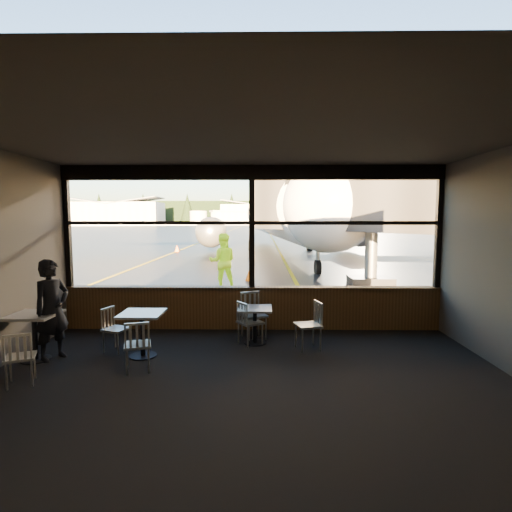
{
  "coord_description": "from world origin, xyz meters",
  "views": [
    {
      "loc": [
        0.21,
        -8.48,
        2.39
      ],
      "look_at": [
        0.07,
        1.0,
        1.5
      ],
      "focal_mm": 28.0,
      "sensor_mm": 36.0,
      "label": 1
    }
  ],
  "objects_px": {
    "cafe_table_mid": "(143,335)",
    "ground_crew": "(223,262)",
    "cafe_table_left": "(35,337)",
    "chair_left_s": "(20,358)",
    "chair_near_n": "(254,316)",
    "passenger": "(52,310)",
    "cone_nose": "(249,275)",
    "chair_mid_w": "(116,330)",
    "chair_near_w": "(250,323)",
    "chair_near_e": "(308,326)",
    "jet_bridge": "(359,218)",
    "airliner": "(282,178)",
    "cafe_table_near": "(255,326)",
    "chair_mid_s": "(138,345)",
    "cone_wing": "(177,248)"
  },
  "relations": [
    {
      "from": "cafe_table_mid",
      "to": "ground_crew",
      "type": "bearing_deg",
      "value": 83.53
    },
    {
      "from": "cafe_table_left",
      "to": "chair_left_s",
      "type": "bearing_deg",
      "value": -70.58
    },
    {
      "from": "chair_near_n",
      "to": "passenger",
      "type": "xyz_separation_m",
      "value": [
        -3.39,
        -1.22,
        0.39
      ]
    },
    {
      "from": "cone_nose",
      "to": "passenger",
      "type": "bearing_deg",
      "value": -109.41
    },
    {
      "from": "chair_mid_w",
      "to": "ground_crew",
      "type": "relative_size",
      "value": 0.42
    },
    {
      "from": "chair_near_w",
      "to": "passenger",
      "type": "relative_size",
      "value": 0.49
    },
    {
      "from": "passenger",
      "to": "ground_crew",
      "type": "distance_m",
      "value": 7.08
    },
    {
      "from": "cafe_table_mid",
      "to": "chair_near_e",
      "type": "relative_size",
      "value": 0.87
    },
    {
      "from": "ground_crew",
      "to": "cone_nose",
      "type": "xyz_separation_m",
      "value": [
        0.83,
        1.97,
        -0.74
      ]
    },
    {
      "from": "jet_bridge",
      "to": "cafe_table_mid",
      "type": "relative_size",
      "value": 14.07
    },
    {
      "from": "chair_near_w",
      "to": "ground_crew",
      "type": "xyz_separation_m",
      "value": [
        -1.1,
        5.89,
        0.53
      ]
    },
    {
      "from": "jet_bridge",
      "to": "chair_near_e",
      "type": "height_order",
      "value": "jet_bridge"
    },
    {
      "from": "jet_bridge",
      "to": "cafe_table_left",
      "type": "xyz_separation_m",
      "value": [
        -7.2,
        -7.49,
        -2.0
      ]
    },
    {
      "from": "chair_left_s",
      "to": "airliner",
      "type": "bearing_deg",
      "value": 54.87
    },
    {
      "from": "cafe_table_left",
      "to": "ground_crew",
      "type": "height_order",
      "value": "ground_crew"
    },
    {
      "from": "airliner",
      "to": "chair_mid_w",
      "type": "relative_size",
      "value": 43.18
    },
    {
      "from": "cafe_table_near",
      "to": "chair_mid_w",
      "type": "bearing_deg",
      "value": -169.16
    },
    {
      "from": "chair_left_s",
      "to": "cone_nose",
      "type": "relative_size",
      "value": 1.86
    },
    {
      "from": "cafe_table_near",
      "to": "chair_left_s",
      "type": "bearing_deg",
      "value": -149.75
    },
    {
      "from": "chair_near_e",
      "to": "chair_mid_w",
      "type": "bearing_deg",
      "value": 77.73
    },
    {
      "from": "chair_near_e",
      "to": "chair_mid_w",
      "type": "relative_size",
      "value": 1.11
    },
    {
      "from": "chair_near_e",
      "to": "chair_mid_s",
      "type": "distance_m",
      "value": 2.99
    },
    {
      "from": "chair_mid_s",
      "to": "ground_crew",
      "type": "height_order",
      "value": "ground_crew"
    },
    {
      "from": "chair_left_s",
      "to": "ground_crew",
      "type": "xyz_separation_m",
      "value": [
        2.15,
        7.78,
        0.55
      ]
    },
    {
      "from": "ground_crew",
      "to": "cafe_table_left",
      "type": "bearing_deg",
      "value": 62.45
    },
    {
      "from": "passenger",
      "to": "chair_mid_s",
      "type": "bearing_deg",
      "value": -79.98
    },
    {
      "from": "cafe_table_left",
      "to": "chair_mid_s",
      "type": "xyz_separation_m",
      "value": [
        1.87,
        -0.45,
        0.01
      ]
    },
    {
      "from": "chair_near_n",
      "to": "cafe_table_near",
      "type": "bearing_deg",
      "value": 69.88
    },
    {
      "from": "chair_near_n",
      "to": "ground_crew",
      "type": "xyz_separation_m",
      "value": [
        -1.16,
        5.5,
        0.49
      ]
    },
    {
      "from": "cafe_table_left",
      "to": "chair_near_n",
      "type": "distance_m",
      "value": 3.88
    },
    {
      "from": "chair_near_w",
      "to": "passenger",
      "type": "bearing_deg",
      "value": -110.62
    },
    {
      "from": "jet_bridge",
      "to": "cafe_table_mid",
      "type": "distance_m",
      "value": 9.32
    },
    {
      "from": "airliner",
      "to": "cone_wing",
      "type": "distance_m",
      "value": 9.14
    },
    {
      "from": "airliner",
      "to": "cone_wing",
      "type": "xyz_separation_m",
      "value": [
        -7.61,
        -0.02,
        -5.07
      ]
    },
    {
      "from": "chair_mid_s",
      "to": "passenger",
      "type": "bearing_deg",
      "value": 144.84
    },
    {
      "from": "chair_mid_w",
      "to": "passenger",
      "type": "height_order",
      "value": "passenger"
    },
    {
      "from": "chair_left_s",
      "to": "cone_nose",
      "type": "xyz_separation_m",
      "value": [
        2.98,
        9.74,
        -0.19
      ]
    },
    {
      "from": "airliner",
      "to": "chair_left_s",
      "type": "xyz_separation_m",
      "value": [
        -4.93,
        -23.28,
        -4.9
      ]
    },
    {
      "from": "chair_near_w",
      "to": "chair_mid_w",
      "type": "bearing_deg",
      "value": -114.79
    },
    {
      "from": "cafe_table_mid",
      "to": "ground_crew",
      "type": "xyz_separation_m",
      "value": [
        0.75,
        6.59,
        0.56
      ]
    },
    {
      "from": "chair_near_w",
      "to": "chair_mid_w",
      "type": "height_order",
      "value": "chair_near_w"
    },
    {
      "from": "airliner",
      "to": "cone_nose",
      "type": "relative_size",
      "value": 80.14
    },
    {
      "from": "chair_near_w",
      "to": "chair_mid_s",
      "type": "distance_m",
      "value": 2.19
    },
    {
      "from": "passenger",
      "to": "chair_left_s",
      "type": "bearing_deg",
      "value": -147.58
    },
    {
      "from": "cafe_table_mid",
      "to": "cafe_table_left",
      "type": "height_order",
      "value": "cafe_table_left"
    },
    {
      "from": "cafe_table_near",
      "to": "cafe_table_left",
      "type": "height_order",
      "value": "cafe_table_left"
    },
    {
      "from": "cafe_table_mid",
      "to": "cone_wing",
      "type": "relative_size",
      "value": 1.64
    },
    {
      "from": "chair_near_w",
      "to": "cafe_table_near",
      "type": "bearing_deg",
      "value": 91.13
    },
    {
      "from": "jet_bridge",
      "to": "cafe_table_near",
      "type": "xyz_separation_m",
      "value": [
        -3.52,
        -6.53,
        -2.05
      ]
    },
    {
      "from": "cafe_table_near",
      "to": "chair_near_n",
      "type": "distance_m",
      "value": 0.35
    }
  ]
}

